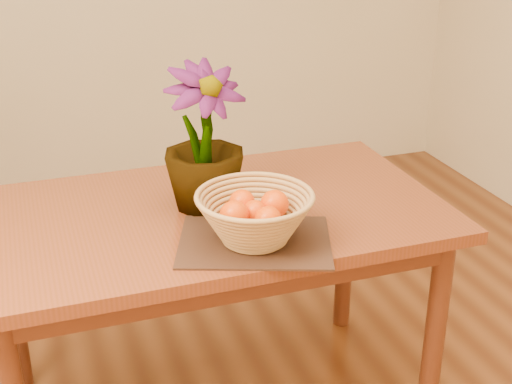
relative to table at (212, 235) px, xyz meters
name	(u,v)px	position (x,y,z in m)	size (l,w,h in m)	color
table	(212,235)	(0.00, 0.00, 0.00)	(1.40, 0.80, 0.75)	maroon
placemat	(255,242)	(0.05, -0.25, 0.09)	(0.41, 0.31, 0.01)	#392014
wicker_basket	(255,219)	(0.05, -0.25, 0.16)	(0.32, 0.32, 0.13)	tan
orange_pile	(255,210)	(0.05, -0.25, 0.19)	(0.20, 0.20, 0.08)	#FF4804
potted_plant	(204,139)	(-0.01, 0.02, 0.31)	(0.24, 0.24, 0.44)	#1C4B15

